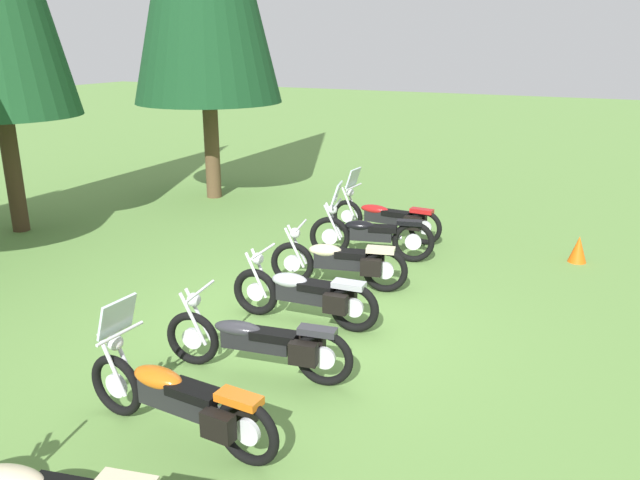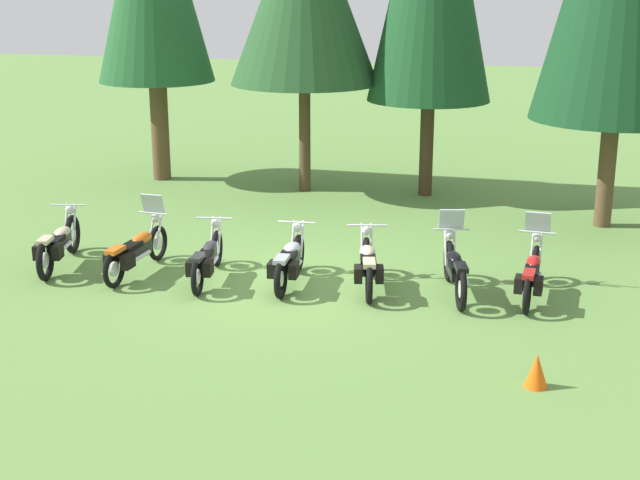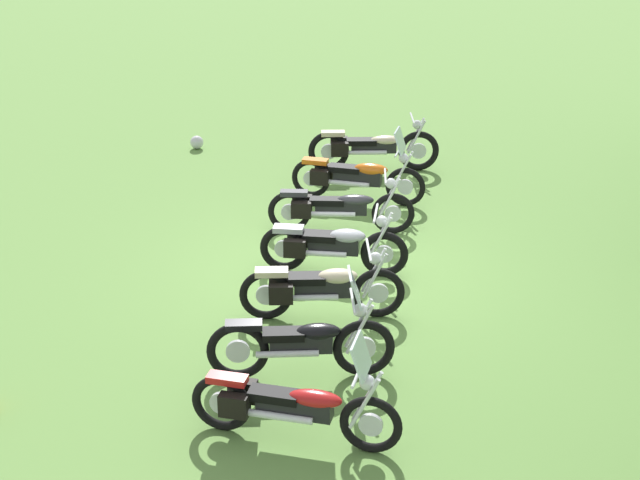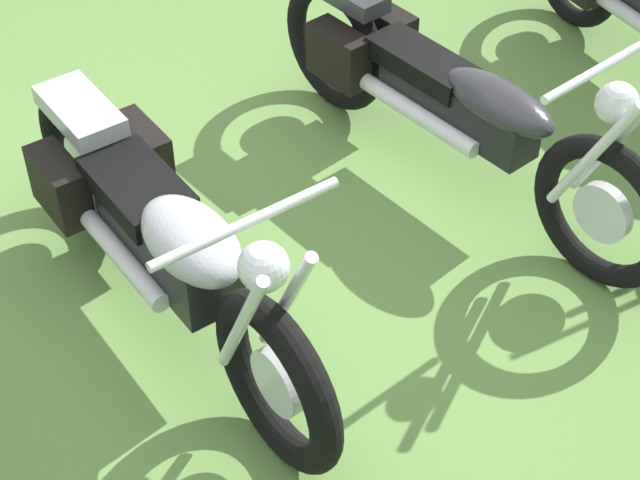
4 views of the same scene
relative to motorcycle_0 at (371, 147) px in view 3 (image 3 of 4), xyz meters
The scene contains 9 objects.
ground_plane 4.47m from the motorcycle_0, ahead, with size 80.00×80.00×0.00m, color #608C42.
motorcycle_0 is the anchor object (origin of this frame).
motorcycle_1 1.60m from the motorcycle_0, ahead, with size 0.63×2.37×1.36m.
motorcycle_2 3.02m from the motorcycle_0, ahead, with size 0.78×2.34×1.00m.
motorcycle_3 4.52m from the motorcycle_0, ahead, with size 0.69×2.20×1.00m.
motorcycle_4 5.92m from the motorcycle_0, ahead, with size 0.90×2.18×1.01m.
motorcycle_5 7.43m from the motorcycle_0, ahead, with size 0.79×2.22×1.39m.
motorcycle_6 8.73m from the motorcycle_0, ahead, with size 0.64×2.36×1.35m.
dropped_helmet 3.69m from the motorcycle_0, 99.55° to the right, with size 0.27×0.27×0.27m, color silver.
Camera 3 is at (13.05, 2.33, 6.38)m, focal length 55.60 mm.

